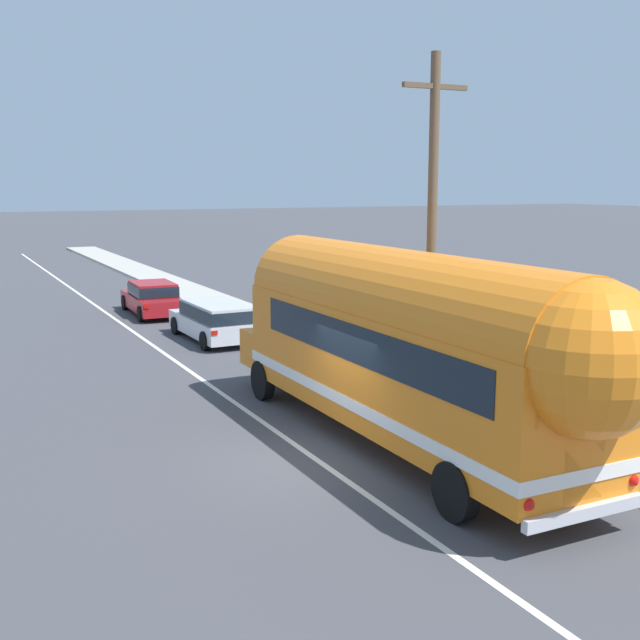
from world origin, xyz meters
The scene contains 7 objects.
ground_plane centered at (0.00, 0.00, 0.00)m, with size 300.00×300.00×0.00m, color #424247.
lane_markings centered at (1.78, 12.00, 0.00)m, with size 3.98×80.00×0.01m.
sidewalk_slab centered at (5.00, 10.00, 0.07)m, with size 2.30×90.00×0.15m, color #ADA89E.
utility_pole centered at (4.48, 2.64, 4.42)m, with size 1.80×0.24×8.50m.
painted_bus centered at (1.92, -0.47, 2.30)m, with size 2.61×12.73×4.12m.
car_lead centered at (2.15, 12.32, 0.80)m, with size 1.94×4.65×1.37m.
car_second centered at (1.69, 18.86, 0.74)m, with size 2.04×4.82×1.37m.
Camera 1 is at (-6.63, -13.47, 5.43)m, focal length 44.28 mm.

